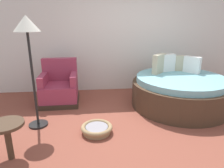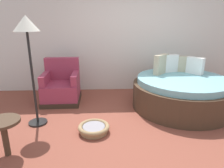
% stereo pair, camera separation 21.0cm
% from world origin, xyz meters
% --- Properties ---
extents(ground_plane, '(8.00, 8.00, 0.02)m').
position_xyz_m(ground_plane, '(0.00, 0.00, -0.01)').
color(ground_plane, brown).
extents(back_wall, '(8.00, 0.12, 2.93)m').
position_xyz_m(back_wall, '(0.00, 2.04, 1.46)').
color(back_wall, silver).
rests_on(back_wall, ground_plane).
extents(round_daybed, '(1.97, 1.97, 1.05)m').
position_xyz_m(round_daybed, '(0.95, 0.77, 0.33)').
color(round_daybed, '#473323').
rests_on(round_daybed, ground_plane).
extents(red_armchair, '(0.81, 0.81, 0.94)m').
position_xyz_m(red_armchair, '(-1.58, 1.21, 0.33)').
color(red_armchair, '#38281E').
rests_on(red_armchair, ground_plane).
extents(pet_basket, '(0.51, 0.51, 0.13)m').
position_xyz_m(pet_basket, '(-0.81, -0.18, 0.07)').
color(pet_basket, '#9E7F56').
rests_on(pet_basket, ground_plane).
extents(side_table, '(0.44, 0.44, 0.52)m').
position_xyz_m(side_table, '(-1.96, -0.70, 0.43)').
color(side_table, '#473323').
rests_on(side_table, ground_plane).
extents(floor_lamp, '(0.40, 0.40, 1.82)m').
position_xyz_m(floor_lamp, '(-1.82, 0.18, 1.53)').
color(floor_lamp, black).
rests_on(floor_lamp, ground_plane).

